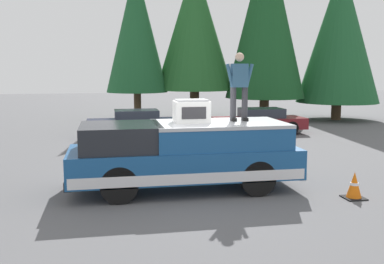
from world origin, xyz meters
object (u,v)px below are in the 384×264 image
object	(u,v)px
compressor_unit	(191,111)
traffic_cone	(354,186)
person_on_truck_bed	(239,85)
pickup_truck	(184,154)
parked_car_navy	(135,123)
parked_car_maroon	(260,121)

from	to	relation	value
compressor_unit	traffic_cone	world-z (taller)	compressor_unit
traffic_cone	person_on_truck_bed	bearing A→B (deg)	53.17
pickup_truck	parked_car_navy	distance (m)	9.05
pickup_truck	person_on_truck_bed	bearing A→B (deg)	-82.56
person_on_truck_bed	parked_car_maroon	size ratio (longest dim) A/B	0.41
person_on_truck_bed	parked_car_maroon	bearing A→B (deg)	-22.74
compressor_unit	parked_car_navy	size ratio (longest dim) A/B	0.20
parked_car_navy	person_on_truck_bed	bearing A→B (deg)	-166.91
compressor_unit	parked_car_maroon	bearing A→B (deg)	-29.05
pickup_truck	compressor_unit	world-z (taller)	compressor_unit
parked_car_maroon	compressor_unit	bearing A→B (deg)	150.95
person_on_truck_bed	parked_car_navy	size ratio (longest dim) A/B	0.41
compressor_unit	person_on_truck_bed	xyz separation A→B (m)	(0.11, -1.23, 0.62)
pickup_truck	traffic_cone	world-z (taller)	pickup_truck
person_on_truck_bed	parked_car_navy	xyz separation A→B (m)	(8.84, 2.06, -1.97)
parked_car_navy	traffic_cone	world-z (taller)	parked_car_navy
compressor_unit	parked_car_maroon	world-z (taller)	compressor_unit
pickup_truck	parked_car_navy	xyz separation A→B (m)	(9.03, 0.63, -0.29)
person_on_truck_bed	parked_car_maroon	xyz separation A→B (m)	(8.59, -3.60, -1.97)
compressor_unit	parked_car_navy	bearing A→B (deg)	5.25
pickup_truck	compressor_unit	xyz separation A→B (m)	(0.08, -0.20, 1.05)
pickup_truck	parked_car_maroon	world-z (taller)	pickup_truck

